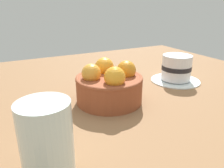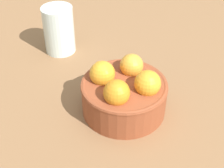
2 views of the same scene
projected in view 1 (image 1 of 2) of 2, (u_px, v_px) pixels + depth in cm
name	position (u px, v px, depth cm)	size (l,w,h in cm)	color
ground_plane	(109.00, 109.00, 55.91)	(121.61, 107.90, 4.50)	brown
terracotta_bowl	(109.00, 85.00, 53.63)	(16.20, 16.20, 10.07)	brown
coffee_cup	(176.00, 69.00, 68.00)	(14.96, 14.96, 8.17)	silver
water_glass	(47.00, 140.00, 29.95)	(7.24, 7.24, 11.26)	silver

